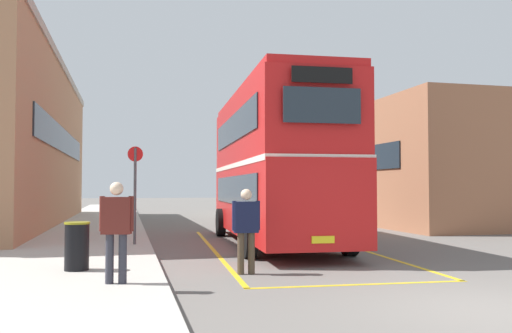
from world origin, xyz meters
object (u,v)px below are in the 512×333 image
(pedestrian_waiting_near, at_px, (116,224))
(double_decker_bus, at_px, (274,164))
(pedestrian_boarding, at_px, (246,224))
(litter_bin, at_px, (77,246))
(bus_stop_sign, at_px, (135,186))
(single_deck_bus, at_px, (245,189))

(pedestrian_waiting_near, bearing_deg, double_decker_bus, 54.77)
(pedestrian_boarding, xyz_separation_m, litter_bin, (-3.34, 0.43, -0.40))
(pedestrian_boarding, bearing_deg, litter_bin, 172.59)
(double_decker_bus, relative_size, bus_stop_sign, 3.59)
(double_decker_bus, xyz_separation_m, pedestrian_waiting_near, (-4.66, -6.60, -1.37))
(single_deck_bus, xyz_separation_m, pedestrian_boarding, (-5.53, -24.78, -0.62))
(pedestrian_boarding, relative_size, litter_bin, 1.83)
(double_decker_bus, xyz_separation_m, bus_stop_sign, (-4.25, -0.28, -0.68))
(double_decker_bus, distance_m, pedestrian_boarding, 5.93)
(litter_bin, bearing_deg, single_deck_bus, 69.98)
(pedestrian_waiting_near, height_order, bus_stop_sign, bus_stop_sign)
(double_decker_bus, xyz_separation_m, single_deck_bus, (3.43, 19.44, -0.87))
(pedestrian_waiting_near, height_order, litter_bin, pedestrian_waiting_near)
(pedestrian_boarding, bearing_deg, bus_stop_sign, 113.06)
(double_decker_bus, bearing_deg, pedestrian_boarding, -111.47)
(pedestrian_waiting_near, relative_size, litter_bin, 1.82)
(pedestrian_boarding, bearing_deg, pedestrian_waiting_near, -153.82)
(single_deck_bus, bearing_deg, litter_bin, -110.02)
(single_deck_bus, distance_m, litter_bin, 25.93)
(litter_bin, height_order, bus_stop_sign, bus_stop_sign)
(double_decker_bus, height_order, single_deck_bus, double_decker_bus)
(single_deck_bus, bearing_deg, double_decker_bus, -100.00)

